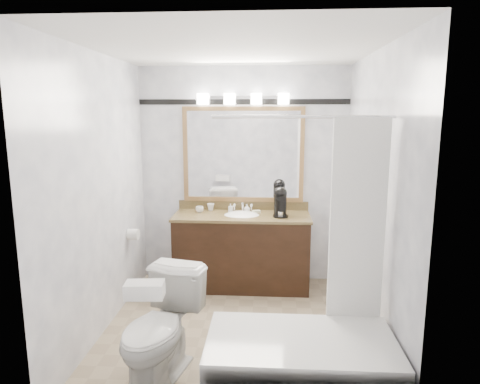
# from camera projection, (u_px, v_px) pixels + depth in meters

# --- Properties ---
(room) EXTENTS (2.42, 2.62, 2.52)m
(room) POSITION_uv_depth(u_px,v_px,m) (235.00, 197.00, 3.73)
(room) COLOR gray
(room) RESTS_ON ground
(vanity) EXTENTS (1.53, 0.58, 0.97)m
(vanity) POSITION_uv_depth(u_px,v_px,m) (242.00, 249.00, 4.88)
(vanity) COLOR black
(vanity) RESTS_ON ground
(mirror) EXTENTS (1.40, 0.04, 1.10)m
(mirror) POSITION_uv_depth(u_px,v_px,m) (243.00, 155.00, 4.94)
(mirror) COLOR #9C7546
(mirror) RESTS_ON room
(vanity_light_bar) EXTENTS (1.02, 0.14, 0.12)m
(vanity_light_bar) POSITION_uv_depth(u_px,v_px,m) (243.00, 99.00, 4.77)
(vanity_light_bar) COLOR silver
(vanity_light_bar) RESTS_ON room
(accent_stripe) EXTENTS (2.40, 0.01, 0.06)m
(accent_stripe) POSITION_uv_depth(u_px,v_px,m) (243.00, 102.00, 4.85)
(accent_stripe) COLOR black
(accent_stripe) RESTS_ON room
(bathtub) EXTENTS (1.30, 0.75, 1.96)m
(bathtub) POSITION_uv_depth(u_px,v_px,m) (304.00, 359.00, 2.99)
(bathtub) COLOR white
(bathtub) RESTS_ON ground
(tp_roll) EXTENTS (0.11, 0.12, 0.12)m
(tp_roll) POSITION_uv_depth(u_px,v_px,m) (133.00, 234.00, 4.56)
(tp_roll) COLOR white
(tp_roll) RESTS_ON room
(toilet) EXTENTS (0.63, 0.88, 0.81)m
(toilet) POSITION_uv_depth(u_px,v_px,m) (160.00, 329.00, 3.15)
(toilet) COLOR white
(toilet) RESTS_ON ground
(tissue_box) EXTENTS (0.26, 0.15, 0.10)m
(tissue_box) POSITION_uv_depth(u_px,v_px,m) (144.00, 290.00, 2.73)
(tissue_box) COLOR white
(tissue_box) RESTS_ON toilet
(coffee_maker) EXTENTS (0.17, 0.21, 0.33)m
(coffee_maker) POSITION_uv_depth(u_px,v_px,m) (280.00, 201.00, 4.72)
(coffee_maker) COLOR black
(coffee_maker) RESTS_ON vanity
(cup_left) EXTENTS (0.10, 0.10, 0.07)m
(cup_left) POSITION_uv_depth(u_px,v_px,m) (200.00, 209.00, 4.92)
(cup_left) COLOR white
(cup_left) RESTS_ON vanity
(cup_right) EXTENTS (0.11, 0.11, 0.08)m
(cup_right) POSITION_uv_depth(u_px,v_px,m) (211.00, 207.00, 5.02)
(cup_right) COLOR white
(cup_right) RESTS_ON vanity
(soap_bottle_a) EXTENTS (0.05, 0.05, 0.10)m
(soap_bottle_a) POSITION_uv_depth(u_px,v_px,m) (231.00, 208.00, 4.93)
(soap_bottle_a) COLOR white
(soap_bottle_a) RESTS_ON vanity
(soap_bottle_b) EXTENTS (0.09, 0.09, 0.09)m
(soap_bottle_b) POSITION_uv_depth(u_px,v_px,m) (247.00, 208.00, 4.93)
(soap_bottle_b) COLOR white
(soap_bottle_b) RESTS_ON vanity
(soap_bar) EXTENTS (0.09, 0.07, 0.03)m
(soap_bar) POSITION_uv_depth(u_px,v_px,m) (256.00, 211.00, 4.90)
(soap_bar) COLOR beige
(soap_bar) RESTS_ON vanity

